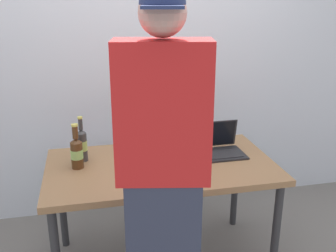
# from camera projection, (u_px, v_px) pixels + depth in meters

# --- Properties ---
(desk) EXTENTS (1.44, 0.80, 0.75)m
(desk) POSITION_uv_depth(u_px,v_px,m) (161.00, 174.00, 2.48)
(desk) COLOR olive
(desk) RESTS_ON ground
(laptop) EXTENTS (0.34, 0.27, 0.20)m
(laptop) POSITION_uv_depth(u_px,v_px,m) (217.00, 147.00, 2.61)
(laptop) COLOR black
(laptop) RESTS_ON desk
(beer_bottle_dark) EXTENTS (0.07, 0.07, 0.30)m
(beer_bottle_dark) POSITION_uv_depth(u_px,v_px,m) (82.00, 144.00, 2.47)
(beer_bottle_dark) COLOR #333333
(beer_bottle_dark) RESTS_ON desk
(beer_bottle_amber) EXTENTS (0.08, 0.08, 0.29)m
(beer_bottle_amber) POSITION_uv_depth(u_px,v_px,m) (77.00, 152.00, 2.37)
(beer_bottle_amber) COLOR #472B14
(beer_bottle_amber) RESTS_ON desk
(person_figure) EXTENTS (0.44, 0.31, 1.83)m
(person_figure) POSITION_uv_depth(u_px,v_px,m) (163.00, 185.00, 1.76)
(person_figure) COLOR #2D3347
(person_figure) RESTS_ON ground
(back_wall) EXTENTS (6.00, 0.10, 2.60)m
(back_wall) POSITION_uv_depth(u_px,v_px,m) (139.00, 56.00, 3.07)
(back_wall) COLOR silver
(back_wall) RESTS_ON ground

